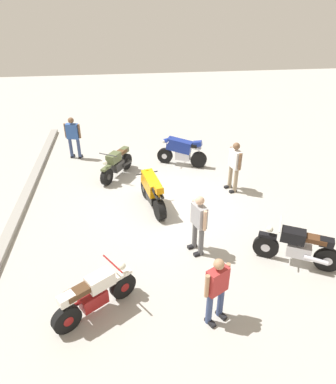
# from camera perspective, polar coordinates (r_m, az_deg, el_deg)

# --- Properties ---
(ground_plane) EXTENTS (40.00, 40.00, 0.00)m
(ground_plane) POSITION_cam_1_polar(r_m,az_deg,el_deg) (11.07, -0.04, -1.79)
(ground_plane) COLOR #ADAAA3
(curb_edge) EXTENTS (14.00, 0.30, 0.15)m
(curb_edge) POSITION_cam_1_polar(r_m,az_deg,el_deg) (11.49, -23.47, -2.87)
(curb_edge) COLOR gray
(curb_edge) RESTS_ON ground
(motorcycle_cream_vintage) EXTENTS (1.23, 1.70, 1.07)m
(motorcycle_cream_vintage) POSITION_cam_1_polar(r_m,az_deg,el_deg) (7.54, -12.05, -16.38)
(motorcycle_cream_vintage) COLOR black
(motorcycle_cream_vintage) RESTS_ON ground
(motorcycle_olive_vintage) EXTENTS (1.75, 1.15, 1.07)m
(motorcycle_olive_vintage) POSITION_cam_1_polar(r_m,az_deg,el_deg) (12.60, -8.48, 4.62)
(motorcycle_olive_vintage) COLOR black
(motorcycle_olive_vintage) RESTS_ON ground
(motorcycle_blue_sportbike) EXTENTS (1.01, 1.86, 1.14)m
(motorcycle_blue_sportbike) POSITION_cam_1_polar(r_m,az_deg,el_deg) (13.29, 2.24, 6.87)
(motorcycle_blue_sportbike) COLOR black
(motorcycle_blue_sportbike) RESTS_ON ground
(motorcycle_orange_sportbike) EXTENTS (1.94, 0.80, 1.14)m
(motorcycle_orange_sportbike) POSITION_cam_1_polar(r_m,az_deg,el_deg) (10.58, -2.65, 0.26)
(motorcycle_orange_sportbike) COLOR black
(motorcycle_orange_sportbike) RESTS_ON ground
(motorcycle_black_cruiser) EXTENTS (1.08, 1.91, 1.09)m
(motorcycle_black_cruiser) POSITION_cam_1_polar(r_m,az_deg,el_deg) (9.03, 20.71, -8.50)
(motorcycle_black_cruiser) COLOR black
(motorcycle_black_cruiser) RESTS_ON ground
(person_in_gray_shirt) EXTENTS (0.64, 0.43, 1.65)m
(person_in_gray_shirt) POSITION_cam_1_polar(r_m,az_deg,el_deg) (8.63, 5.11, -4.84)
(person_in_gray_shirt) COLOR #59595B
(person_in_gray_shirt) RESTS_ON ground
(person_in_white_shirt) EXTENTS (0.66, 0.41, 1.72)m
(person_in_white_shirt) POSITION_cam_1_polar(r_m,az_deg,el_deg) (11.55, 10.96, 4.64)
(person_in_white_shirt) COLOR gray
(person_in_white_shirt) RESTS_ON ground
(person_in_red_shirt) EXTENTS (0.47, 0.59, 1.59)m
(person_in_red_shirt) POSITION_cam_1_polar(r_m,az_deg,el_deg) (7.04, 8.08, -15.33)
(person_in_red_shirt) COLOR #384772
(person_in_red_shirt) RESTS_ON ground
(person_in_blue_shirt) EXTENTS (0.41, 0.65, 1.69)m
(person_in_blue_shirt) POSITION_cam_1_polar(r_m,az_deg,el_deg) (14.23, -15.46, 9.03)
(person_in_blue_shirt) COLOR #384772
(person_in_blue_shirt) RESTS_ON ground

